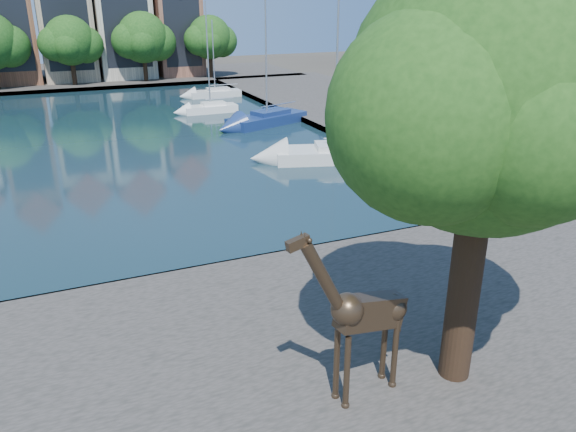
% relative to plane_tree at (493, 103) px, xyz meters
% --- Properties ---
extents(ground, '(160.00, 160.00, 0.00)m').
position_rel_plane_tree_xyz_m(ground, '(-7.62, 9.01, -7.67)').
color(ground, '#38332B').
rests_on(ground, ground).
extents(water_basin, '(38.00, 50.00, 0.08)m').
position_rel_plane_tree_xyz_m(water_basin, '(-7.62, 33.01, -7.63)').
color(water_basin, black).
rests_on(water_basin, ground).
extents(near_quay, '(50.00, 14.00, 0.50)m').
position_rel_plane_tree_xyz_m(near_quay, '(-7.62, 2.01, -7.42)').
color(near_quay, '#47423E').
rests_on(near_quay, ground).
extents(far_quay, '(60.00, 16.00, 0.50)m').
position_rel_plane_tree_xyz_m(far_quay, '(-7.62, 65.01, -7.42)').
color(far_quay, '#47423E').
rests_on(far_quay, ground).
extents(right_quay, '(14.00, 52.00, 0.50)m').
position_rel_plane_tree_xyz_m(right_quay, '(17.38, 33.01, -7.42)').
color(right_quay, '#47423E').
rests_on(right_quay, ground).
extents(plane_tree, '(8.32, 6.40, 10.62)m').
position_rel_plane_tree_xyz_m(plane_tree, '(0.00, 0.00, 0.00)').
color(plane_tree, '#332114').
rests_on(plane_tree, near_quay).
extents(townhouse_center, '(5.44, 9.18, 16.93)m').
position_rel_plane_tree_xyz_m(townhouse_center, '(-11.62, 64.99, 0.69)').
color(townhouse_center, brown).
rests_on(townhouse_center, far_quay).
extents(townhouse_east_inner, '(5.94, 9.18, 15.79)m').
position_rel_plane_tree_xyz_m(townhouse_east_inner, '(-5.62, 64.99, 0.06)').
color(townhouse_east_inner, tan).
rests_on(townhouse_east_inner, far_quay).
extents(townhouse_east_mid, '(6.43, 9.18, 16.65)m').
position_rel_plane_tree_xyz_m(townhouse_east_mid, '(0.88, 64.99, 0.43)').
color(townhouse_east_mid, beige).
rests_on(townhouse_east_mid, far_quay).
extents(townhouse_east_end, '(5.44, 9.18, 14.43)m').
position_rel_plane_tree_xyz_m(townhouse_east_end, '(7.38, 64.99, -0.56)').
color(townhouse_east_end, brown).
rests_on(townhouse_east_end, far_quay).
extents(far_tree_mid_east, '(7.02, 5.40, 7.52)m').
position_rel_plane_tree_xyz_m(far_tree_mid_east, '(-5.52, 59.50, -2.54)').
color(far_tree_mid_east, '#332114').
rests_on(far_tree_mid_east, far_quay).
extents(far_tree_east, '(7.54, 5.80, 7.84)m').
position_rel_plane_tree_xyz_m(far_tree_east, '(2.49, 59.50, -2.43)').
color(far_tree_east, '#332114').
rests_on(far_tree_east, far_quay).
extents(far_tree_far_east, '(6.76, 5.20, 7.36)m').
position_rel_plane_tree_xyz_m(far_tree_far_east, '(10.48, 59.50, -2.60)').
color(far_tree_far_east, '#332114').
rests_on(far_tree_far_east, far_quay).
extents(giraffe_statue, '(3.34, 0.83, 4.77)m').
position_rel_plane_tree_xyz_m(giraffe_statue, '(-2.90, 0.28, -4.83)').
color(giraffe_statue, '#392A1C').
rests_on(giraffe_statue, near_quay).
extents(sailboat_right_a, '(7.89, 4.69, 10.41)m').
position_rel_plane_tree_xyz_m(sailboat_right_a, '(7.38, 21.09, -7.00)').
color(sailboat_right_a, silver).
rests_on(sailboat_right_a, water_basin).
extents(sailboat_right_b, '(7.33, 4.74, 13.50)m').
position_rel_plane_tree_xyz_m(sailboat_right_b, '(7.38, 32.87, -6.95)').
color(sailboat_right_b, navy).
rests_on(sailboat_right_b, water_basin).
extents(sailboat_right_c, '(4.75, 1.69, 9.45)m').
position_rel_plane_tree_xyz_m(sailboat_right_c, '(4.55, 39.61, -7.06)').
color(sailboat_right_c, white).
rests_on(sailboat_right_c, water_basin).
extents(sailboat_right_d, '(5.31, 2.04, 7.62)m').
position_rel_plane_tree_xyz_m(sailboat_right_d, '(7.38, 47.73, -7.10)').
color(sailboat_right_d, silver).
rests_on(sailboat_right_d, water_basin).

